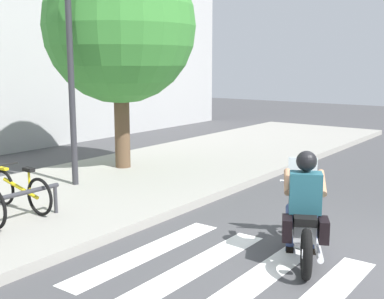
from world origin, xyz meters
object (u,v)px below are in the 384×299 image
at_px(rider, 305,197).
at_px(tree_near_rack, 120,27).
at_px(motorcycle, 304,222).
at_px(street_lamp, 70,46).
at_px(bicycle_3, 20,190).

height_order(rider, tree_near_rack, tree_near_rack).
height_order(motorcycle, street_lamp, street_lamp).
bearing_deg(rider, bicycle_3, 105.48).
height_order(motorcycle, tree_near_rack, tree_near_rack).
bearing_deg(motorcycle, rider, -155.78).
relative_size(rider, tree_near_rack, 0.29).
distance_m(motorcycle, street_lamp, 5.53).
distance_m(street_lamp, tree_near_rack, 1.85).
bearing_deg(street_lamp, bicycle_3, -158.64).
relative_size(motorcycle, rider, 1.33).
bearing_deg(motorcycle, street_lamp, 85.21).
bearing_deg(rider, street_lamp, 84.43).
bearing_deg(street_lamp, rider, -95.57).
bearing_deg(motorcycle, bicycle_3, 106.47).
xyz_separation_m(bicycle_3, tree_near_rack, (3.44, 1.06, 2.79)).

